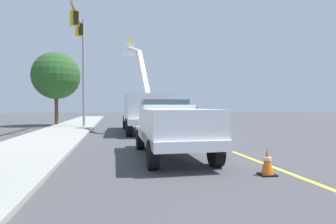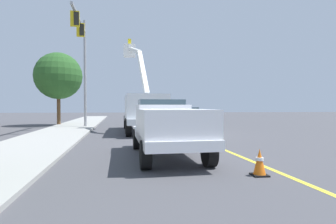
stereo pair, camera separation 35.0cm
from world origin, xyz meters
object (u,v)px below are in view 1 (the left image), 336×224
(passing_minivan, at_px, (184,115))
(traffic_cone_leading, at_px, (267,162))
(traffic_cone_mid_front, at_px, (182,132))
(traffic_signal_mast, at_px, (81,51))
(traffic_cone_mid_rear, at_px, (158,123))
(service_pickup_truck, at_px, (172,125))
(utility_bucket_truck, at_px, (143,109))

(passing_minivan, height_order, traffic_cone_leading, passing_minivan)
(traffic_cone_mid_front, xyz_separation_m, traffic_signal_mast, (7.05, 6.50, 5.59))
(traffic_cone_leading, relative_size, traffic_cone_mid_front, 0.83)
(traffic_cone_mid_rear, bearing_deg, traffic_cone_leading, -175.88)
(traffic_signal_mast, bearing_deg, traffic_cone_leading, -153.90)
(traffic_cone_leading, distance_m, traffic_cone_mid_front, 7.86)
(traffic_cone_mid_front, distance_m, traffic_cone_mid_rear, 9.10)
(traffic_cone_leading, bearing_deg, traffic_signal_mast, 26.10)
(service_pickup_truck, height_order, traffic_cone_leading, service_pickup_truck)
(traffic_cone_mid_rear, bearing_deg, service_pickup_truck, 176.51)
(service_pickup_truck, distance_m, passing_minivan, 17.00)
(traffic_signal_mast, bearing_deg, passing_minivan, -62.66)
(service_pickup_truck, bearing_deg, traffic_cone_leading, -144.39)
(traffic_cone_mid_rear, bearing_deg, utility_bucket_truck, 160.87)
(utility_bucket_truck, xyz_separation_m, passing_minivan, (6.89, -4.35, -0.64))
(passing_minivan, xyz_separation_m, traffic_signal_mast, (-4.61, 8.92, 5.03))
(traffic_signal_mast, bearing_deg, utility_bucket_truck, -116.46)
(passing_minivan, xyz_separation_m, traffic_cone_leading, (-19.48, 1.64, -0.63))
(passing_minivan, height_order, traffic_cone_mid_rear, passing_minivan)
(traffic_cone_leading, distance_m, traffic_cone_mid_rear, 16.95)
(traffic_cone_leading, relative_size, traffic_cone_mid_rear, 0.95)
(utility_bucket_truck, bearing_deg, traffic_cone_mid_front, -157.95)
(utility_bucket_truck, xyz_separation_m, traffic_cone_mid_rear, (4.32, -1.50, -1.25))
(traffic_cone_mid_rear, bearing_deg, traffic_signal_mast, 108.60)
(passing_minivan, xyz_separation_m, traffic_cone_mid_front, (-11.66, 2.42, -0.56))
(traffic_cone_mid_front, distance_m, traffic_signal_mast, 11.10)
(utility_bucket_truck, height_order, traffic_cone_mid_front, utility_bucket_truck)
(service_pickup_truck, distance_m, traffic_cone_mid_rear, 14.06)
(traffic_cone_leading, bearing_deg, service_pickup_truck, 35.61)
(service_pickup_truck, distance_m, traffic_signal_mast, 13.94)
(traffic_cone_leading, relative_size, traffic_signal_mast, 0.08)
(traffic_cone_mid_rear, bearing_deg, traffic_cone_mid_front, -177.24)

